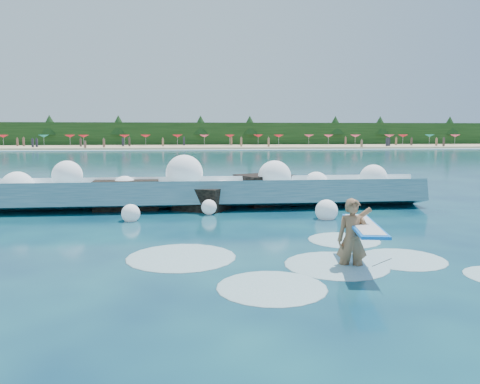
{
  "coord_description": "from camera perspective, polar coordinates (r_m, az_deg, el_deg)",
  "views": [
    {
      "loc": [
        -0.15,
        -12.44,
        3.08
      ],
      "look_at": [
        1.5,
        2.0,
        1.2
      ],
      "focal_mm": 35.0,
      "sensor_mm": 36.0,
      "label": 1
    }
  ],
  "objects": [
    {
      "name": "wave_spray",
      "position": [
        19.07,
        -4.99,
        1.3
      ],
      "size": [
        15.5,
        4.77,
        2.24
      ],
      "color": "white",
      "rests_on": "ground"
    },
    {
      "name": "ground",
      "position": [
        12.82,
        -5.7,
        -6.57
      ],
      "size": [
        200.0,
        200.0,
        0.0
      ],
      "primitive_type": "plane",
      "color": "#082241",
      "rests_on": "ground"
    },
    {
      "name": "wet_band",
      "position": [
        79.5,
        -6.42,
        5.12
      ],
      "size": [
        140.0,
        5.0,
        0.08
      ],
      "primitive_type": "cube",
      "color": "silver",
      "rests_on": "ground"
    },
    {
      "name": "beach",
      "position": [
        90.49,
        -6.44,
        5.49
      ],
      "size": [
        140.0,
        20.0,
        0.4
      ],
      "primitive_type": "cube",
      "color": "tan",
      "rests_on": "ground"
    },
    {
      "name": "beach_umbrellas",
      "position": [
        92.45,
        -6.29,
        6.8
      ],
      "size": [
        112.44,
        6.67,
        0.5
      ],
      "color": "#E94469",
      "rests_on": "ground"
    },
    {
      "name": "treeline",
      "position": [
        100.44,
        -6.47,
        6.98
      ],
      "size": [
        140.0,
        4.0,
        5.0
      ],
      "primitive_type": "cube",
      "color": "black",
      "rests_on": "ground"
    },
    {
      "name": "surf_foam",
      "position": [
        11.35,
        7.25,
        -8.43
      ],
      "size": [
        9.05,
        5.95,
        0.14
      ],
      "color": "silver",
      "rests_on": "ground"
    },
    {
      "name": "rock_cluster",
      "position": [
        19.41,
        -5.86,
        -0.4
      ],
      "size": [
        8.31,
        3.53,
        1.48
      ],
      "color": "black",
      "rests_on": "ground"
    },
    {
      "name": "beachgoers",
      "position": [
        87.19,
        -3.03,
        6.04
      ],
      "size": [
        106.64,
        13.4,
        1.9
      ],
      "color": "#3F332D",
      "rests_on": "ground"
    },
    {
      "name": "surfer_with_board",
      "position": [
        10.96,
        13.84,
        -5.35
      ],
      "size": [
        1.21,
        3.05,
        1.91
      ],
      "color": "#8C6141",
      "rests_on": "ground"
    },
    {
      "name": "breaking_wave",
      "position": [
        19.35,
        -4.41,
        -0.2
      ],
      "size": [
        17.98,
        2.8,
        1.55
      ],
      "color": "teal",
      "rests_on": "ground"
    }
  ]
}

